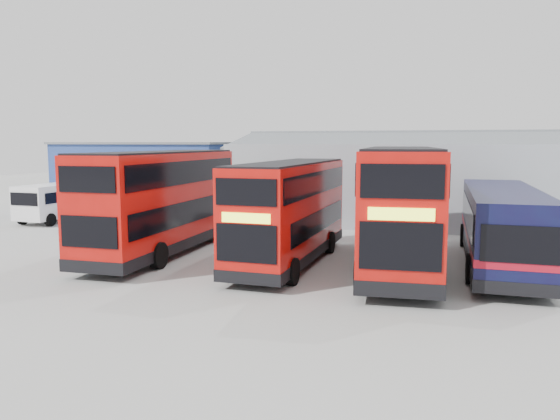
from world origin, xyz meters
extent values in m
plane|color=#979793|center=(0.00, 0.00, 0.00)|extent=(120.00, 120.00, 0.00)
cube|color=navy|center=(-14.00, 18.00, 2.50)|extent=(12.00, 8.00, 5.00)
cube|color=slate|center=(-14.00, 18.00, 5.05)|extent=(12.30, 8.30, 0.15)
cube|color=#4EA0DF|center=(-14.00, 13.90, 3.00)|extent=(3.96, 0.15, 1.40)
cube|color=#9BA1AA|center=(8.00, 20.00, 2.50)|extent=(30.00, 12.00, 5.00)
cube|color=slate|center=(8.00, 17.20, 5.25)|extent=(30.50, 6.33, 1.29)
cube|color=slate|center=(8.00, 22.80, 5.25)|extent=(30.50, 6.33, 1.29)
cube|color=red|center=(-6.23, 4.77, 2.50)|extent=(2.80, 11.09, 4.26)
cube|color=black|center=(-6.23, 4.77, 0.58)|extent=(2.84, 11.13, 0.47)
cube|color=black|center=(-4.88, 4.37, 2.00)|extent=(0.19, 9.37, 1.00)
cube|color=black|center=(-7.56, 4.33, 2.00)|extent=(0.19, 9.37, 1.00)
cube|color=black|center=(-4.89, 4.79, 3.79)|extent=(0.21, 10.42, 1.00)
cube|color=black|center=(-7.56, 4.75, 3.79)|extent=(0.21, 10.42, 1.00)
cube|color=black|center=(-6.31, 10.32, 1.89)|extent=(2.37, 0.09, 1.42)
cube|color=black|center=(-6.31, 10.32, 3.79)|extent=(2.37, 0.09, 1.00)
cube|color=#E8F934|center=(-6.31, 10.33, 2.84)|extent=(1.90, 0.07, 0.37)
cube|color=black|center=(-6.14, -0.77, 1.89)|extent=(2.32, 0.09, 1.16)
cube|color=black|center=(-6.14, -0.77, 3.79)|extent=(2.32, 0.09, 0.95)
cube|color=black|center=(-6.23, 4.77, 4.65)|extent=(2.64, 10.93, 0.11)
cylinder|color=black|center=(-5.02, 8.63, 0.55)|extent=(0.35, 1.10, 1.09)
cylinder|color=black|center=(-7.55, 8.60, 0.55)|extent=(0.35, 1.10, 1.09)
cylinder|color=black|center=(-4.92, 2.00, 0.55)|extent=(0.35, 1.10, 1.09)
cylinder|color=black|center=(-7.45, 1.96, 0.55)|extent=(0.35, 1.10, 1.09)
cube|color=red|center=(-0.12, 4.62, 2.28)|extent=(2.64, 10.15, 3.89)
cube|color=black|center=(-0.12, 4.62, 0.53)|extent=(2.68, 10.18, 0.43)
cube|color=black|center=(-1.33, 5.03, 1.83)|extent=(0.25, 8.55, 0.91)
cube|color=black|center=(1.11, 4.97, 1.83)|extent=(0.25, 8.55, 0.91)
cube|color=black|center=(-1.34, 4.64, 3.46)|extent=(0.27, 9.51, 0.91)
cube|color=black|center=(1.10, 4.59, 3.46)|extent=(0.27, 9.51, 0.91)
cube|color=black|center=(-0.23, -0.45, 1.73)|extent=(2.16, 0.10, 1.30)
cube|color=black|center=(-0.23, -0.45, 3.46)|extent=(2.16, 0.10, 0.91)
cube|color=#E8F934|center=(-0.23, -0.46, 2.60)|extent=(1.73, 0.08, 0.34)
cube|color=black|center=(0.00, 9.68, 1.73)|extent=(2.12, 0.10, 1.06)
cube|color=black|center=(0.00, 9.68, 3.46)|extent=(2.12, 0.10, 0.87)
cube|color=black|center=(-0.12, 4.62, 4.25)|extent=(2.49, 10.00, 0.10)
cylinder|color=black|center=(-1.35, 1.13, 0.50)|extent=(0.33, 1.01, 1.00)
cylinder|color=black|center=(0.96, 1.08, 0.50)|extent=(0.33, 1.01, 1.00)
cylinder|color=black|center=(-1.21, 7.19, 0.50)|extent=(0.33, 1.01, 1.00)
cylinder|color=black|center=(1.10, 7.14, 0.50)|extent=(0.33, 1.01, 1.00)
cube|color=red|center=(4.40, 4.96, 2.60)|extent=(3.63, 11.69, 4.44)
cube|color=black|center=(4.40, 4.96, 0.60)|extent=(3.68, 11.74, 0.49)
cube|color=black|center=(2.98, 5.29, 2.08)|extent=(0.82, 9.73, 1.04)
cube|color=black|center=(5.76, 5.51, 2.08)|extent=(0.82, 9.73, 1.04)
cube|color=black|center=(3.01, 4.85, 3.95)|extent=(0.91, 10.82, 1.04)
cube|color=black|center=(5.79, 5.07, 3.95)|extent=(0.91, 10.82, 1.04)
cube|color=black|center=(4.85, -0.80, 1.97)|extent=(2.46, 0.25, 1.48)
cube|color=black|center=(4.85, -0.80, 3.95)|extent=(2.46, 0.25, 1.04)
cube|color=#E8F934|center=(4.86, -0.81, 2.96)|extent=(1.97, 0.20, 0.38)
cube|color=black|center=(3.95, 10.72, 1.97)|extent=(2.41, 0.24, 1.21)
cube|color=black|center=(3.95, 10.72, 3.95)|extent=(2.41, 0.24, 0.99)
cube|color=black|center=(4.40, 4.96, 4.85)|extent=(3.46, 11.51, 0.11)
cylinder|color=black|center=(3.40, 0.87, 0.57)|extent=(0.44, 1.16, 1.14)
cylinder|color=black|center=(6.03, 1.08, 0.57)|extent=(0.44, 1.16, 1.14)
cylinder|color=black|center=(2.86, 7.76, 0.57)|extent=(0.44, 1.16, 1.14)
cylinder|color=black|center=(5.49, 7.96, 0.57)|extent=(0.44, 1.16, 1.14)
cube|color=black|center=(8.40, 6.44, 1.80)|extent=(2.70, 11.80, 2.84)
cube|color=black|center=(8.40, 6.44, 0.57)|extent=(2.74, 11.84, 0.43)
cube|color=#A70C1E|center=(8.40, 6.44, 1.29)|extent=(2.73, 11.83, 0.27)
cube|color=black|center=(9.76, 6.11, 2.25)|extent=(0.07, 9.86, 1.02)
cube|color=black|center=(7.04, 6.12, 2.25)|extent=(0.07, 9.86, 1.02)
cube|color=black|center=(8.41, 12.36, 1.98)|extent=(2.41, 0.06, 1.39)
cube|color=black|center=(8.39, 0.52, 1.98)|extent=(2.36, 0.06, 1.18)
cylinder|color=black|center=(9.69, 10.62, 0.56)|extent=(0.34, 1.12, 1.11)
cylinder|color=black|center=(7.12, 10.62, 0.56)|extent=(0.34, 1.12, 1.11)
cylinder|color=black|center=(9.68, 3.11, 0.56)|extent=(0.34, 1.12, 1.11)
cylinder|color=black|center=(7.11, 3.12, 0.56)|extent=(0.34, 1.12, 1.11)
cube|color=white|center=(-17.93, 12.16, 1.39)|extent=(2.44, 5.63, 2.11)
cube|color=black|center=(-18.05, 9.37, 1.72)|extent=(2.00, 0.14, 0.78)
cube|color=black|center=(-19.13, 10.43, 1.72)|extent=(0.10, 1.00, 0.67)
cube|color=black|center=(-16.87, 10.34, 1.72)|extent=(0.10, 1.00, 0.67)
cylinder|color=black|center=(-19.07, 10.32, 0.40)|extent=(0.30, 0.81, 0.80)
cylinder|color=black|center=(-16.94, 10.23, 0.40)|extent=(0.30, 0.81, 0.80)
cylinder|color=black|center=(-18.92, 14.09, 0.40)|extent=(0.30, 0.81, 0.80)
cylinder|color=black|center=(-16.79, 14.00, 0.40)|extent=(0.30, 0.81, 0.80)
camera|label=1|loc=(6.02, -17.38, 5.10)|focal=35.00mm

